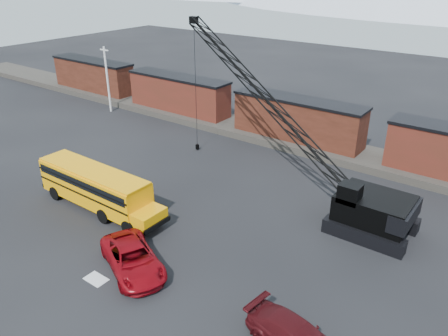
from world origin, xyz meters
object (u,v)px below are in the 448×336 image
object	(u,v)px
red_pickup	(133,259)
crawler_crane	(267,100)
maroon_suv	(296,336)
school_bus	(98,187)

from	to	relation	value
red_pickup	crawler_crane	distance (m)	16.15
crawler_crane	red_pickup	bearing A→B (deg)	-90.42
crawler_crane	maroon_suv	bearing A→B (deg)	-53.32
maroon_suv	crawler_crane	world-z (taller)	crawler_crane
red_pickup	maroon_suv	world-z (taller)	red_pickup
maroon_suv	crawler_crane	xyz separation A→B (m)	(-10.67, 14.33, 6.46)
school_bus	crawler_crane	bearing A→B (deg)	55.73
red_pickup	maroon_suv	size ratio (longest dim) A/B	1.12
red_pickup	maroon_suv	distance (m)	10.79
maroon_suv	school_bus	bearing A→B (deg)	87.89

